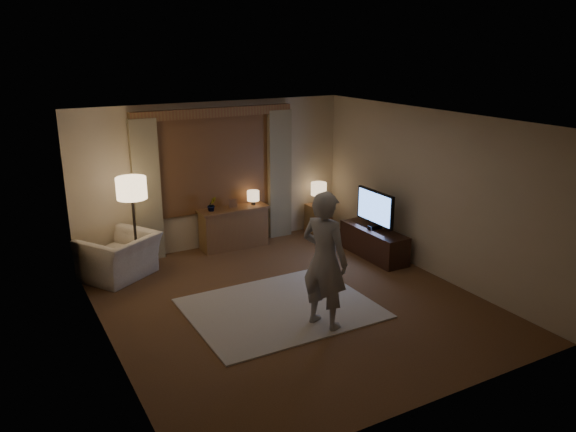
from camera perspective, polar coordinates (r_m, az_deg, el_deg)
room at (r=8.06m, az=-1.49°, el=1.21°), size 5.04×5.54×2.64m
rug at (r=7.93m, az=-0.74°, el=-9.34°), size 2.50×2.00×0.02m
sideboard at (r=10.16m, az=-5.54°, el=-1.27°), size 1.20×0.40×0.70m
picture_frame at (r=10.03m, az=-5.61°, el=1.17°), size 0.16×0.02×0.20m
plant at (r=9.87m, az=-7.74°, el=1.14°), size 0.17×0.13×0.30m
table_lamp_sideboard at (r=10.17m, az=-3.56°, el=2.01°), size 0.22×0.22×0.30m
floor_lamp at (r=8.96m, az=-15.58°, el=2.21°), size 0.46×0.46×1.59m
armchair at (r=9.20m, az=-16.74°, el=-3.97°), size 1.39×1.35×0.69m
side_table at (r=10.93m, az=3.09°, el=-0.27°), size 0.40×0.40×0.56m
table_lamp_side at (r=10.77m, az=3.14°, el=2.71°), size 0.30×0.30×0.44m
tv_stand at (r=9.81m, az=8.70°, el=-2.69°), size 0.45×1.40×0.50m
tv at (r=9.62m, az=8.85°, el=0.79°), size 0.23×0.93×0.67m
person at (r=7.12m, az=3.74°, el=-4.49°), size 0.66×0.77×1.80m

